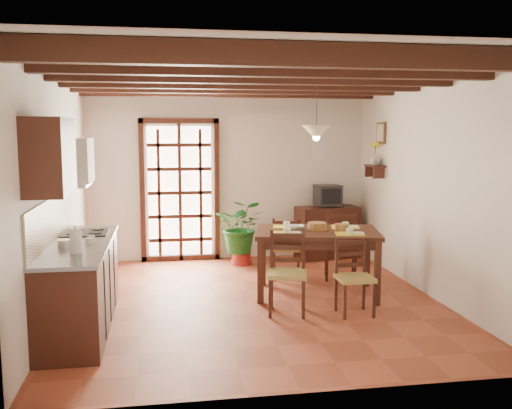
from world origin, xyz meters
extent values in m
plane|color=brown|center=(0.00, 0.00, 0.00)|extent=(5.00, 5.00, 0.00)
cube|color=silver|center=(0.00, 2.50, 1.40)|extent=(4.50, 0.02, 2.80)
cube|color=silver|center=(0.00, -2.50, 1.40)|extent=(4.50, 0.02, 2.80)
cube|color=silver|center=(-2.25, 0.00, 1.40)|extent=(0.02, 5.00, 2.80)
cube|color=silver|center=(2.25, 0.00, 1.40)|extent=(0.02, 5.00, 2.80)
cube|color=white|center=(0.00, 0.00, 2.80)|extent=(4.50, 5.00, 0.02)
cube|color=black|center=(0.00, -2.10, 2.69)|extent=(4.50, 0.14, 0.20)
cube|color=black|center=(0.00, -1.26, 2.69)|extent=(4.50, 0.14, 0.20)
cube|color=black|center=(0.00, -0.42, 2.69)|extent=(4.50, 0.14, 0.20)
cube|color=black|center=(0.00, 0.42, 2.69)|extent=(4.50, 0.14, 0.20)
cube|color=black|center=(0.00, 1.26, 2.69)|extent=(4.50, 0.14, 0.20)
cube|color=black|center=(0.00, 2.10, 2.69)|extent=(4.50, 0.14, 0.20)
cube|color=white|center=(-0.80, 2.49, 1.10)|extent=(1.01, 0.02, 2.11)
cube|color=#32170F|center=(-0.80, 2.44, 2.24)|extent=(1.26, 0.10, 0.08)
cube|color=#32170F|center=(-1.39, 2.44, 1.10)|extent=(0.08, 0.10, 2.28)
cube|color=#32170F|center=(-0.21, 2.44, 1.10)|extent=(0.08, 0.10, 2.28)
cube|color=#32170F|center=(-0.80, 2.42, 1.10)|extent=(1.01, 0.03, 2.02)
cube|color=#32170F|center=(-1.95, -0.60, 0.44)|extent=(0.60, 2.20, 0.88)
cube|color=slate|center=(-1.95, -0.60, 0.90)|extent=(0.64, 2.25, 0.04)
cube|color=tan|center=(-2.23, -0.60, 1.13)|extent=(0.02, 2.20, 0.50)
cube|color=#32170F|center=(-2.08, -1.30, 1.85)|extent=(0.35, 0.80, 0.70)
cube|color=white|center=(-2.05, -0.05, 1.75)|extent=(0.38, 0.60, 0.50)
cube|color=silver|center=(-2.05, -0.05, 1.48)|extent=(0.32, 0.55, 0.04)
cube|color=black|center=(-1.95, -0.05, 0.93)|extent=(0.50, 0.55, 0.02)
cylinder|color=white|center=(-1.90, -1.15, 1.03)|extent=(0.11, 0.11, 0.24)
cylinder|color=silver|center=(-2.05, -0.85, 0.95)|extent=(0.14, 0.14, 0.10)
cube|color=#3C1E13|center=(0.85, 0.19, 0.80)|extent=(1.70, 1.28, 0.05)
cube|color=#3C1E13|center=(0.85, 0.19, 0.72)|extent=(1.53, 1.15, 0.11)
cube|color=#3C1E13|center=(1.62, 0.47, 0.39)|extent=(0.09, 0.09, 0.78)
cube|color=#3C1E13|center=(0.25, 0.75, 0.39)|extent=(0.09, 0.09, 0.78)
cube|color=#3C1E13|center=(1.45, -0.37, 0.39)|extent=(0.09, 0.09, 0.78)
cube|color=#3C1E13|center=(0.08, -0.08, 0.39)|extent=(0.09, 0.09, 0.78)
cube|color=#9F8D44|center=(0.31, -0.51, 0.46)|extent=(0.52, 0.50, 0.05)
cube|color=#32170F|center=(0.35, -0.34, 0.70)|extent=(0.43, 0.14, 0.47)
cube|color=#32170F|center=(0.31, -0.51, 0.23)|extent=(0.49, 0.48, 0.46)
cube|color=#9F8D44|center=(1.06, -0.67, 0.42)|extent=(0.40, 0.38, 0.05)
cube|color=#32170F|center=(1.06, -0.51, 0.64)|extent=(0.40, 0.04, 0.43)
cube|color=#32170F|center=(1.06, -0.67, 0.21)|extent=(0.38, 0.36, 0.42)
cube|color=#9F8D44|center=(0.64, 1.05, 0.44)|extent=(0.48, 0.47, 0.05)
cube|color=#32170F|center=(0.60, 0.89, 0.66)|extent=(0.40, 0.13, 0.44)
cube|color=#32170F|center=(0.64, 1.05, 0.22)|extent=(0.46, 0.44, 0.44)
cube|color=#9F8D44|center=(1.39, 0.89, 0.48)|extent=(0.55, 0.53, 0.05)
cube|color=#32170F|center=(1.34, 0.72, 0.73)|extent=(0.45, 0.15, 0.49)
cube|color=#32170F|center=(1.39, 0.89, 0.24)|extent=(0.52, 0.51, 0.48)
cube|color=yellow|center=(0.47, -0.05, 0.91)|extent=(0.35, 0.26, 0.01)
cube|color=yellow|center=(1.23, -0.05, 0.91)|extent=(0.35, 0.26, 0.01)
cube|color=yellow|center=(0.47, 0.43, 0.91)|extent=(0.35, 0.26, 0.01)
cube|color=yellow|center=(1.23, 0.43, 0.91)|extent=(0.35, 0.26, 0.01)
cylinder|color=olive|center=(0.85, 0.19, 0.96)|extent=(0.24, 0.24, 0.10)
imported|color=white|center=(0.59, 0.30, 0.86)|extent=(0.23, 0.23, 0.05)
cube|color=#32170F|center=(1.59, 2.23, 0.43)|extent=(1.06, 0.61, 0.85)
cube|color=black|center=(1.59, 2.23, 1.04)|extent=(0.41, 0.38, 0.34)
cube|color=black|center=(1.59, 2.05, 1.04)|extent=(0.32, 0.04, 0.25)
cube|color=white|center=(1.50, 2.48, 1.75)|extent=(0.25, 0.03, 0.32)
cone|color=maroon|center=(0.13, 2.00, 0.11)|extent=(0.35, 0.35, 0.21)
imported|color=#144C19|center=(0.13, 2.00, 0.57)|extent=(2.39, 2.20, 2.20)
cube|color=#32170F|center=(2.14, 1.60, 1.55)|extent=(0.20, 0.42, 0.03)
cube|color=#32170F|center=(2.14, 1.43, 1.46)|extent=(0.18, 0.03, 0.18)
cube|color=#32170F|center=(2.14, 1.77, 1.46)|extent=(0.18, 0.03, 0.18)
imported|color=#B2BFB2|center=(2.14, 1.60, 1.65)|extent=(0.15, 0.15, 0.15)
sphere|color=yellow|center=(2.14, 1.60, 1.86)|extent=(0.14, 0.14, 0.14)
cylinder|color=#144C19|center=(2.14, 1.60, 1.71)|extent=(0.01, 0.01, 0.28)
cube|color=brown|center=(2.23, 1.60, 2.05)|extent=(0.03, 0.32, 0.32)
cube|color=#C3B292|center=(2.21, 1.60, 2.05)|extent=(0.01, 0.26, 0.26)
cylinder|color=black|center=(0.85, 0.29, 2.45)|extent=(0.01, 0.01, 0.70)
cone|color=#FFFCCD|center=(0.85, 0.29, 2.08)|extent=(0.36, 0.36, 0.14)
sphere|color=#FFD88C|center=(0.85, 0.29, 2.00)|extent=(0.09, 0.09, 0.09)
camera|label=1|loc=(-1.07, -6.70, 2.08)|focal=40.00mm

